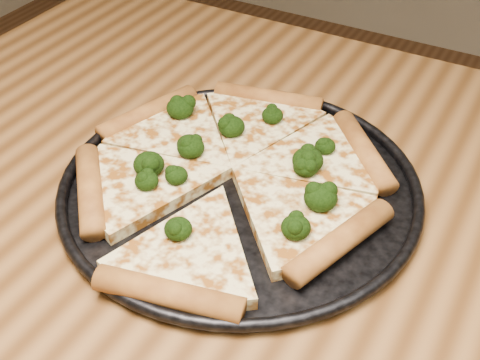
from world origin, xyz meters
The scene contains 4 objects.
dining_table centered at (0.00, 0.00, 0.66)m, with size 1.20×0.90×0.75m.
pizza_pan centered at (-0.11, 0.06, 0.76)m, with size 0.38×0.38×0.02m.
pizza centered at (-0.12, 0.06, 0.77)m, with size 0.35×0.38×0.03m.
broccoli_florets centered at (-0.12, 0.07, 0.78)m, with size 0.24×0.24×0.03m.
Camera 1 is at (0.15, -0.40, 1.19)m, focal length 48.03 mm.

